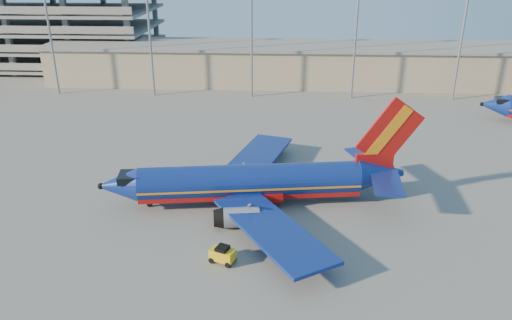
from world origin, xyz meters
name	(u,v)px	position (x,y,z in m)	size (l,w,h in m)	color
ground	(270,203)	(0.00, 0.00, 0.00)	(220.00, 220.00, 0.00)	slate
terminal_building	(323,64)	(10.00, 58.00, 4.32)	(122.00, 16.00, 8.50)	tan
parking_garage	(33,18)	(-62.00, 74.05, 11.73)	(62.00, 32.00, 21.40)	slate
light_mast_row	(304,7)	(5.00, 46.00, 17.55)	(101.60, 1.60, 28.65)	gray
aircraft_main	(257,182)	(-1.50, -0.03, 2.68)	(36.92, 35.29, 12.53)	navy
baggage_tug	(223,254)	(-4.15, -12.31, 0.88)	(2.70, 2.18, 1.68)	gold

